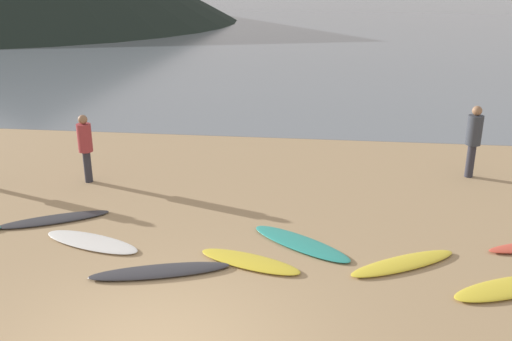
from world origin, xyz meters
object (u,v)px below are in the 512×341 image
(surfboard_1, at_px, (54,219))
(person_0, at_px, (85,143))
(surfboard_4, at_px, (250,261))
(surfboard_5, at_px, (301,243))
(surfboard_3, at_px, (160,271))
(surfboard_6, at_px, (403,263))
(person_1, at_px, (474,136))
(surfboard_2, at_px, (92,242))
(surfboard_7, at_px, (507,288))

(surfboard_1, bearing_deg, person_0, 66.43)
(surfboard_4, distance_m, person_0, 5.73)
(surfboard_1, distance_m, surfboard_5, 5.11)
(surfboard_3, bearing_deg, surfboard_1, 129.45)
(surfboard_1, distance_m, surfboard_3, 3.30)
(surfboard_6, bearing_deg, person_1, 34.63)
(surfboard_5, bearing_deg, surfboard_6, 17.98)
(surfboard_1, relative_size, person_0, 1.32)
(surfboard_6, height_order, person_1, person_1)
(surfboard_2, relative_size, person_0, 1.23)
(surfboard_1, height_order, surfboard_7, surfboard_7)
(person_1, bearing_deg, surfboard_6, 107.57)
(surfboard_4, height_order, surfboard_7, surfboard_7)
(person_0, bearing_deg, person_1, 100.50)
(surfboard_3, bearing_deg, person_1, 24.00)
(surfboard_4, bearing_deg, person_0, 160.17)
(surfboard_6, bearing_deg, surfboard_7, -52.79)
(surfboard_5, bearing_deg, surfboard_1, -150.40)
(surfboard_7, xyz_separation_m, person_0, (-8.65, 3.91, 0.94))
(surfboard_2, distance_m, surfboard_4, 3.09)
(surfboard_3, distance_m, person_1, 8.46)
(surfboard_3, height_order, surfboard_5, surfboard_3)
(surfboard_5, bearing_deg, person_0, -172.47)
(surfboard_7, bearing_deg, surfboard_5, 135.02)
(surfboard_2, xyz_separation_m, person_1, (7.91, 4.60, 1.03))
(surfboard_6, bearing_deg, person_0, 124.33)
(surfboard_6, bearing_deg, surfboard_1, 140.73)
(surfboard_2, xyz_separation_m, surfboard_7, (7.31, -0.78, 0.01))
(surfboard_3, xyz_separation_m, surfboard_4, (1.47, 0.53, -0.01))
(surfboard_2, relative_size, surfboard_4, 1.08)
(surfboard_5, height_order, person_0, person_0)
(surfboard_5, bearing_deg, surfboard_2, -139.13)
(surfboard_4, bearing_deg, surfboard_1, -177.97)
(surfboard_1, distance_m, person_1, 9.86)
(person_1, bearing_deg, surfboard_3, 83.35)
(surfboard_2, distance_m, person_0, 3.54)
(person_0, bearing_deg, surfboard_7, 67.15)
(surfboard_3, relative_size, surfboard_7, 1.18)
(surfboard_6, bearing_deg, surfboard_4, 154.71)
(surfboard_2, distance_m, surfboard_7, 7.35)
(surfboard_2, xyz_separation_m, surfboard_3, (1.59, -0.93, 0.01))
(surfboard_4, distance_m, surfboard_5, 1.18)
(surfboard_3, height_order, surfboard_7, surfboard_3)
(surfboard_2, bearing_deg, surfboard_3, -12.90)
(surfboard_2, bearing_deg, person_0, 130.52)
(surfboard_2, bearing_deg, person_1, 47.55)
(surfboard_6, height_order, surfboard_7, surfboard_7)
(surfboard_3, xyz_separation_m, surfboard_7, (5.71, 0.15, -0.01))
(surfboard_2, height_order, person_1, person_1)
(surfboard_1, height_order, person_1, person_1)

